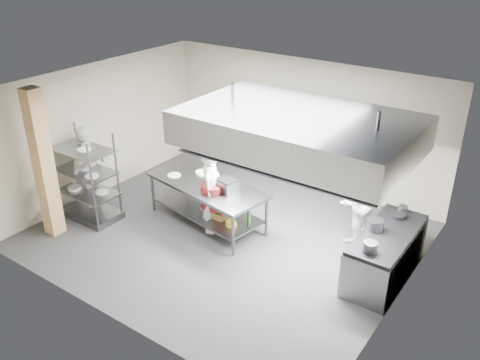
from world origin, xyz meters
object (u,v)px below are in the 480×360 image
Objects in this scene: griddle at (226,185)px; cooking_range at (385,256)px; chef_line at (356,200)px; island at (207,203)px; chef_head at (212,190)px; stockpot at (375,225)px; chef_plating at (88,170)px; pass_rack at (86,176)px.

cooking_range is at bearing 19.34° from griddle.
chef_line is at bearing 40.97° from griddle.
cooking_range is (3.68, 0.34, -0.04)m from island.
chef_head is 0.32m from griddle.
cooking_range is 0.62m from stockpot.
island is 2.65m from chef_plating.
pass_rack is 2.67m from chef_head.
chef_line is (4.93, 2.39, -0.09)m from pass_rack.
chef_plating is 3.07m from griddle.
griddle is at bearing 90.56° from chef_plating.
pass_rack is at bearing 23.06° from chef_plating.
island is 1.37× the size of pass_rack.
island is 1.31× the size of cooking_range.
chef_head is (2.44, 1.09, -0.07)m from pass_rack.
chef_line is 0.90× the size of chef_plating.
chef_head reaches higher than stockpot.
pass_rack is 5.85m from stockpot.
chef_head is 1.02× the size of chef_line.
griddle is at bearing 10.50° from island.
cooking_range is 4.67× the size of griddle.
chef_line is at bearing 138.61° from cooking_range.
cooking_range is at bearing 83.82° from chef_plating.
chef_head is at bearing -138.83° from griddle.
chef_line is 4.03× the size of griddle.
pass_rack is (-2.20, -1.22, 0.50)m from island.
island is 3.00m from chef_line.
chef_line is (2.73, 1.17, 0.41)m from island.
pass_rack is 6.10m from cooking_range.
stockpot is (3.45, 0.30, 0.54)m from island.
chef_plating reaches higher than stockpot.
cooking_range is 1.04× the size of chef_plating.
pass_rack is 6.93× the size of stockpot.
pass_rack reaches higher than cooking_range.
pass_rack is 0.95× the size of cooking_range.
griddle reaches higher than cooking_range.
chef_line is at bearing 32.54° from island.
griddle is (-3.18, -0.33, 0.59)m from cooking_range.
pass_rack is at bearing -49.31° from chef_line.
chef_line is 6.27× the size of stockpot.
chef_plating is 5.99m from stockpot.
pass_rack is 1.08× the size of chef_head.
pass_rack is 4.45× the size of griddle.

